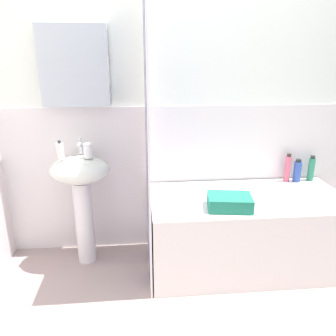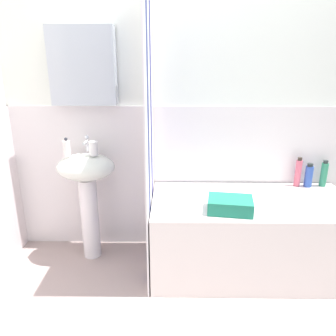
{
  "view_description": "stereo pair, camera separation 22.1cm",
  "coord_description": "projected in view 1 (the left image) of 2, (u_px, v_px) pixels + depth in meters",
  "views": [
    {
      "loc": [
        -0.47,
        -1.34,
        1.57
      ],
      "look_at": [
        -0.28,
        0.75,
        0.86
      ],
      "focal_mm": 35.56,
      "sensor_mm": 36.0,
      "label": 1
    },
    {
      "loc": [
        -0.24,
        -1.35,
        1.57
      ],
      "look_at": [
        -0.28,
        0.75,
        0.86
      ],
      "focal_mm": 35.56,
      "sensor_mm": 36.0,
      "label": 2
    }
  ],
  "objects": [
    {
      "name": "wall_back_tiled",
      "position": [
        190.0,
        113.0,
        2.63
      ],
      "size": [
        3.6,
        0.18,
        2.4
      ],
      "color": "white",
      "rests_on": "ground_plane"
    },
    {
      "name": "sink",
      "position": [
        81.0,
        187.0,
        2.5
      ],
      "size": [
        0.44,
        0.34,
        0.87
      ],
      "color": "silver",
      "rests_on": "ground_plane"
    },
    {
      "name": "faucet",
      "position": [
        80.0,
        146.0,
        2.48
      ],
      "size": [
        0.03,
        0.12,
        0.12
      ],
      "color": "silver",
      "rests_on": "sink"
    },
    {
      "name": "soap_dispenser",
      "position": [
        60.0,
        151.0,
        2.36
      ],
      "size": [
        0.05,
        0.05,
        0.14
      ],
      "color": "white",
      "rests_on": "sink"
    },
    {
      "name": "toothbrush_cup",
      "position": [
        88.0,
        151.0,
        2.39
      ],
      "size": [
        0.06,
        0.06,
        0.11
      ],
      "primitive_type": "cylinder",
      "color": "silver",
      "rests_on": "sink"
    },
    {
      "name": "bathtub",
      "position": [
        245.0,
        231.0,
        2.57
      ],
      "size": [
        1.45,
        0.7,
        0.57
      ],
      "primitive_type": "cube",
      "color": "white",
      "rests_on": "ground_plane"
    },
    {
      "name": "shower_curtain",
      "position": [
        147.0,
        143.0,
        2.28
      ],
      "size": [
        0.01,
        0.7,
        2.0
      ],
      "color": "white",
      "rests_on": "ground_plane"
    },
    {
      "name": "lotion_bottle",
      "position": [
        311.0,
        169.0,
        2.77
      ],
      "size": [
        0.05,
        0.05,
        0.21
      ],
      "color": "#2B7E5A",
      "rests_on": "bathtub"
    },
    {
      "name": "shampoo_bottle",
      "position": [
        297.0,
        171.0,
        2.75
      ],
      "size": [
        0.06,
        0.06,
        0.19
      ],
      "color": "#2B4AA0",
      "rests_on": "bathtub"
    },
    {
      "name": "conditioner_bottle",
      "position": [
        288.0,
        168.0,
        2.75
      ],
      "size": [
        0.05,
        0.05,
        0.24
      ],
      "color": "#CC5469",
      "rests_on": "bathtub"
    },
    {
      "name": "towel_folded",
      "position": [
        230.0,
        202.0,
        2.27
      ],
      "size": [
        0.32,
        0.25,
        0.09
      ],
      "primitive_type": "cube",
      "rotation": [
        0.0,
        0.0,
        -0.14
      ],
      "color": "#20755C",
      "rests_on": "bathtub"
    }
  ]
}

